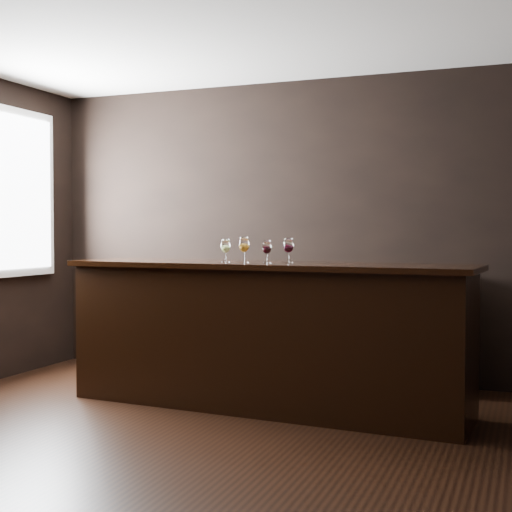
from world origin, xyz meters
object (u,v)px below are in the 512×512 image
(back_bar_shelf, at_px, (299,326))
(glass_white, at_px, (225,247))
(glass_red_a, at_px, (267,248))
(bar_counter, at_px, (265,338))
(glass_red_b, at_px, (288,246))
(glass_amber, at_px, (244,245))

(back_bar_shelf, distance_m, glass_white, 1.32)
(glass_white, relative_size, glass_red_a, 1.05)
(bar_counter, distance_m, glass_white, 0.79)
(bar_counter, distance_m, glass_red_b, 0.74)
(bar_counter, xyz_separation_m, back_bar_shelf, (-0.06, 1.05, -0.04))
(bar_counter, bearing_deg, back_bar_shelf, 97.01)
(back_bar_shelf, height_order, glass_white, glass_white)
(glass_white, height_order, glass_amber, glass_amber)
(glass_amber, bearing_deg, back_bar_shelf, 84.29)
(bar_counter, xyz_separation_m, glass_red_a, (0.03, -0.03, 0.71))
(glass_red_a, bearing_deg, glass_amber, 179.12)
(glass_white, distance_m, glass_amber, 0.17)
(back_bar_shelf, bearing_deg, glass_amber, -95.71)
(bar_counter, height_order, glass_white, glass_white)
(glass_amber, distance_m, glass_red_b, 0.35)
(bar_counter, relative_size, glass_white, 17.30)
(glass_amber, relative_size, glass_red_a, 1.16)
(glass_red_a, bearing_deg, back_bar_shelf, 94.46)
(glass_amber, distance_m, glass_red_a, 0.19)
(bar_counter, bearing_deg, glass_red_a, -43.89)
(bar_counter, distance_m, back_bar_shelf, 1.05)
(glass_white, distance_m, glass_red_b, 0.52)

